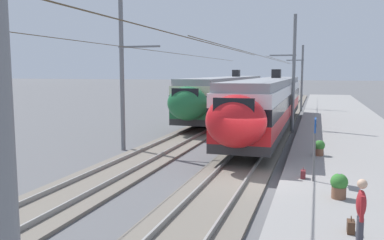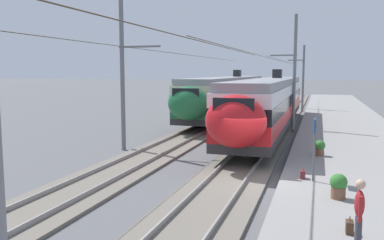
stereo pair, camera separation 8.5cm
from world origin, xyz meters
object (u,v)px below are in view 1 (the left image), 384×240
Objects in this scene: train_near_platform at (270,102)px; passenger_walking at (361,212)px; handbag_beside_passenger at (351,227)px; platform_sign at (315,135)px; handbag_near_sign at (303,174)px; catenary_mast_east at (301,77)px; catenary_mast_far_side at (124,73)px; potted_plant_by_shelter at (320,147)px; catenary_mast_mid at (292,73)px; potted_plant_platform_edge at (339,185)px; train_far_track at (227,94)px.

train_near_platform is 20.05m from passenger_walking.
platform_sign is at bearing 11.33° from handbag_beside_passenger.
platform_sign is 1.63m from handbag_near_sign.
handbag_beside_passenger is 1.02× the size of handbag_near_sign.
platform_sign is (-30.60, -1.74, -1.76)m from catenary_mast_east.
catenary_mast_far_side reaches higher than potted_plant_by_shelter.
catenary_mast_mid is at bearing -65.70° from train_near_platform.
train_near_platform is 16.17m from potted_plant_platform_edge.
train_far_track is at bearing 19.61° from handbag_near_sign.
catenary_mast_east reaches higher than platform_sign.
catenary_mast_east reaches higher than potted_plant_platform_edge.
train_far_track reaches higher than potted_plant_by_shelter.
passenger_walking is at bearing -172.22° from catenary_mast_mid.
platform_sign is 6.01m from passenger_walking.
potted_plant_by_shelter is at bearing -154.02° from train_far_track.
potted_plant_platform_edge is at bearing 3.56° from passenger_walking.
handbag_beside_passenger is 9.67m from potted_plant_by_shelter.
train_far_track reaches higher than potted_plant_platform_edge.
potted_plant_platform_edge is (-16.26, -2.52, -3.53)m from catenary_mast_mid.
handbag_beside_passenger is 0.55× the size of potted_plant_platform_edge.
catenary_mast_mid reaches higher than train_far_track.
platform_sign is 3.10× the size of potted_plant_by_shelter.
catenary_mast_mid is 16.23m from catenary_mast_east.
passenger_walking is (-5.86, -1.05, -0.78)m from platform_sign.
handbag_near_sign is at bearing 52.52° from platform_sign.
train_far_track is 57.79× the size of handbag_beside_passenger.
catenary_mast_mid is 1.00× the size of catenary_mast_far_side.
platform_sign is (-14.37, -1.72, -2.26)m from catenary_mast_mid.
platform_sign is at bearing -159.76° from train_far_track.
catenary_mast_far_side reaches higher than train_near_platform.
train_far_track is 19.09m from potted_plant_by_shelter.
potted_plant_by_shelter reaches higher than handbag_near_sign.
train_far_track is at bearing 40.00° from catenary_mast_mid.
passenger_walking is at bearing -167.78° from train_near_platform.
catenary_mast_east is at bearing -36.50° from train_far_track.
catenary_mast_far_side is (-9.70, 8.35, 0.02)m from catenary_mast_mid.
potted_plant_platform_edge is at bearing -157.08° from platform_sign.
train_near_platform is at bearing 114.30° from catenary_mast_mid.
train_near_platform is 11.25× the size of platform_sign.
catenary_mast_far_side is (-9.04, 6.88, 2.07)m from train_near_platform.
potted_plant_platform_edge is at bearing -171.19° from catenary_mast_mid.
handbag_beside_passenger is (-9.43, -11.02, -3.83)m from catenary_mast_far_side.
train_near_platform is at bearing 12.22° from passenger_walking.
handbag_near_sign is (6.15, 1.42, -0.78)m from passenger_walking.
catenary_mast_far_side is 51.75× the size of potted_plant_by_shelter.
platform_sign is 1.39× the size of passenger_walking.
platform_sign is (-21.99, -8.11, -0.20)m from train_far_track.
train_far_track reaches higher than handbag_near_sign.
catenary_mast_east is at bearing 4.37° from potted_plant_by_shelter.
handbag_near_sign is (-4.38, -9.69, -3.83)m from catenary_mast_far_side.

